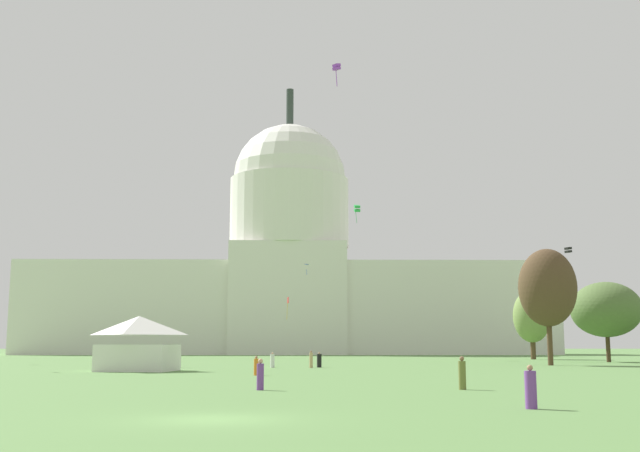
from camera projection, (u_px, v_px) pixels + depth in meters
The scene contains 21 objects.
ground_plane at pixel (214, 419), 24.47m from camera, with size 800.00×800.00×0.00m, color #567F42.
capitol_building at pixel (289, 274), 186.94m from camera, with size 123.61×28.85×65.30m.
event_tent at pixel (138, 343), 68.86m from camera, with size 7.24×6.46×4.84m.
tree_east_mid at pixel (547, 288), 88.91m from camera, with size 8.42×8.13×13.24m.
tree_east_far at pixel (606, 310), 104.56m from camera, with size 11.20×11.30×10.70m.
tree_east_near at pixel (532, 316), 123.26m from camera, with size 8.33×8.36×10.97m.
person_black_mid_center at pixel (319, 361), 79.81m from camera, with size 0.50×0.50×1.56m.
person_olive_back_left at pixel (462, 374), 40.66m from camera, with size 0.46×0.46×1.72m.
person_white_aisle_center at pixel (148, 360), 76.66m from camera, with size 0.50×0.50×1.78m.
person_purple_lawn_far_left at pixel (260, 375), 40.23m from camera, with size 0.45×0.45×1.61m.
person_orange_front_left at pixel (256, 366), 59.24m from camera, with size 0.50×0.50×1.47m.
person_purple_front_right at pixel (531, 389), 28.53m from camera, with size 0.60×0.60×1.60m.
person_tan_near_tree_east at pixel (311, 360), 78.27m from camera, with size 0.44×0.44×1.72m.
person_white_edge_east at pixel (179, 360), 78.64m from camera, with size 0.51×0.51×1.69m.
person_white_mid_left at pixel (272, 361), 79.08m from camera, with size 0.48×0.48×1.54m.
person_navy_edge_west at pixel (158, 360), 79.21m from camera, with size 0.43×0.43×1.71m.
kite_green_mid at pixel (357, 209), 126.89m from camera, with size 1.02×1.09×3.12m.
kite_violet_mid at pixel (337, 67), 79.08m from camera, with size 0.91×0.90×2.43m.
kite_black_low at pixel (568, 250), 99.90m from camera, with size 0.90×0.89×0.79m.
kite_red_low at pixel (288, 303), 135.81m from camera, with size 0.35×0.59×3.89m.
kite_blue_mid at pixel (309, 266), 165.71m from camera, with size 1.31×1.64×2.08m.
Camera 1 is at (2.83, -25.17, 2.34)m, focal length 43.63 mm.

